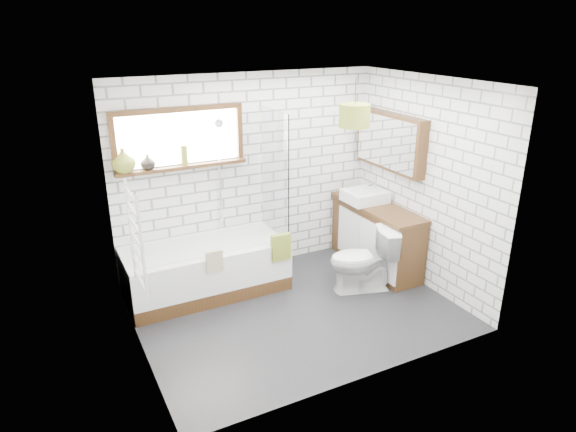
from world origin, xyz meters
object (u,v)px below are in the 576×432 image
bathtub (206,269)px  vanity (376,236)px  toilet (362,260)px  basin (365,196)px  pendant (354,116)px

bathtub → vanity: size_ratio=1.27×
bathtub → vanity: (2.22, -0.34, 0.12)m
bathtub → toilet: size_ratio=2.38×
bathtub → basin: bearing=-3.3°
vanity → toilet: 0.71m
bathtub → toilet: bearing=-25.6°
bathtub → toilet: 1.86m
bathtub → pendant: 2.47m
basin → toilet: 0.98m
vanity → toilet: size_ratio=1.88×
toilet → vanity: bearing=147.9°
bathtub → basin: basin is taller
vanity → basin: 0.54m
vanity → basin: bearing=105.8°
toilet → pendant: pendant is taller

